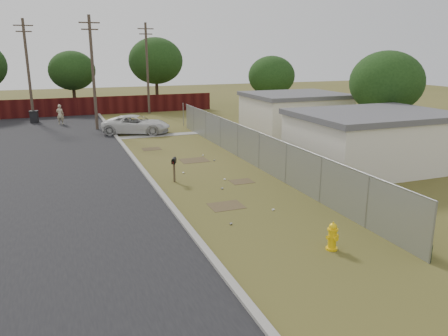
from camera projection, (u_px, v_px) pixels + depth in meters
name	position (u px, v px, depth m)	size (l,w,h in m)	color
ground	(206.00, 174.00, 23.02)	(120.00, 120.00, 0.00)	brown
street	(65.00, 152.00, 27.91)	(15.10, 60.00, 0.12)	black
chainlink_fence	(252.00, 150.00, 24.83)	(0.10, 27.06, 2.02)	gray
privacy_fence	(67.00, 107.00, 43.21)	(30.00, 0.12, 1.80)	#400F0D
utility_poles	(92.00, 69.00, 39.14)	(12.60, 8.24, 9.00)	#4E3F34
houses	(329.00, 125.00, 28.82)	(9.30, 17.24, 3.10)	silver
horizon_trees	(137.00, 68.00, 43.33)	(33.32, 31.94, 7.78)	#362718
fire_hydrant	(332.00, 237.00, 14.13)	(0.44, 0.43, 0.96)	yellow
mailbox	(174.00, 163.00, 21.36)	(0.36, 0.52, 1.23)	brown
pickup_truck	(136.00, 124.00, 34.06)	(2.38, 5.17, 1.44)	silver
pedestrian	(60.00, 115.00, 38.26)	(0.64, 0.42, 1.76)	tan
trash_bin	(34.00, 117.00, 39.24)	(0.81, 0.88, 1.09)	black
scattered_litter	(219.00, 180.00, 21.71)	(2.86, 11.00, 0.07)	white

